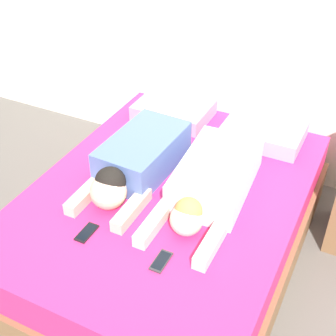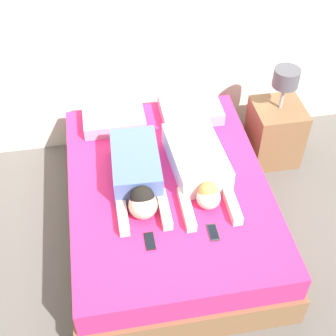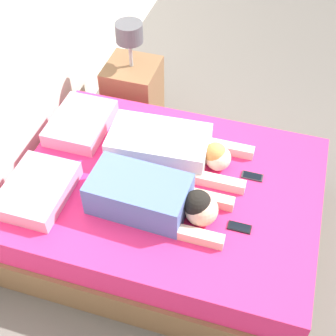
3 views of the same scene
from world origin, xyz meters
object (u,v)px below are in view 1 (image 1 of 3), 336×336
pillow_head_right (264,132)px  person_left (135,162)px  person_right (211,183)px  cell_phone_left (87,233)px  bed (168,222)px  cell_phone_right (161,261)px  pillow_head_left (174,110)px

pillow_head_right → person_left: person_left is taller
person_right → cell_phone_left: bearing=-128.6°
person_left → person_right: bearing=4.9°
bed → cell_phone_right: cell_phone_right is taller
pillow_head_right → person_left: bearing=-126.6°
pillow_head_left → pillow_head_right: 0.66m
pillow_head_left → bed: bearing=-66.4°
person_right → pillow_head_left: bearing=129.0°
pillow_head_right → person_right: 0.71m
pillow_head_right → cell_phone_left: 1.39m
person_left → cell_phone_right: 0.70m
bed → pillow_head_right: 0.89m
pillow_head_left → person_right: (0.57, -0.71, 0.04)m
cell_phone_left → cell_phone_right: same height
pillow_head_left → cell_phone_left: 1.28m
pillow_head_left → person_left: size_ratio=0.59×
pillow_head_right → person_left: 0.93m
pillow_head_right → cell_phone_right: size_ratio=3.63×
pillow_head_right → cell_phone_right: (-0.11, -1.28, -0.05)m
pillow_head_left → pillow_head_right: (0.66, 0.00, 0.00)m
cell_phone_right → bed: bearing=113.1°
pillow_head_left → cell_phone_right: (0.55, -1.28, -0.05)m
bed → pillow_head_left: size_ratio=3.95×
bed → pillow_head_left: bearing=113.6°
pillow_head_left → cell_phone_left: size_ratio=3.63×
pillow_head_left → pillow_head_right: size_ratio=1.00×
person_left → cell_phone_right: person_left is taller
pillow_head_right → person_left: (-0.55, -0.75, 0.05)m
pillow_head_right → cell_phone_left: pillow_head_right is taller
person_right → cell_phone_right: (-0.02, -0.57, -0.09)m
person_left → pillow_head_left: bearing=98.3°
person_right → cell_phone_left: person_right is taller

